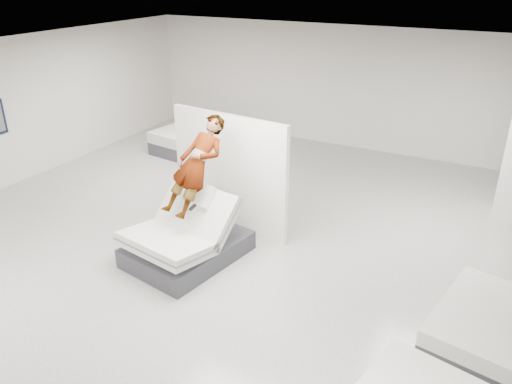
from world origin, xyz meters
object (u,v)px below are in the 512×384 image
flat_bed_right_far (494,331)px  hero_bed (186,239)px  remote (193,207)px  person (197,184)px  flat_bed_left_far (201,143)px  divider_panel (230,173)px

flat_bed_right_far → hero_bed: bearing=-178.9°
hero_bed → remote: size_ratio=15.24×
person → flat_bed_left_far: person is taller
person → remote: size_ratio=12.73×
person → flat_bed_left_far: 5.00m
hero_bed → person: 0.96m
hero_bed → person: person is taller
remote → flat_bed_left_far: bearing=132.4°
flat_bed_left_far → person: bearing=-56.6°
hero_bed → person: bearing=80.1°
remote → divider_panel: divider_panel is taller
person → flat_bed_right_far: person is taller
person → flat_bed_right_far: bearing=7.0°
flat_bed_left_far → hero_bed: bearing=-59.2°
divider_panel → flat_bed_left_far: size_ratio=0.99×
hero_bed → flat_bed_left_far: hero_bed is taller
hero_bed → flat_bed_right_far: 4.78m
hero_bed → remote: hero_bed is taller
person → remote: bearing=-57.8°
person → divider_panel: (0.03, 0.99, -0.17)m
hero_bed → remote: (0.21, -0.05, 0.68)m
divider_panel → flat_bed_right_far: size_ratio=1.19×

